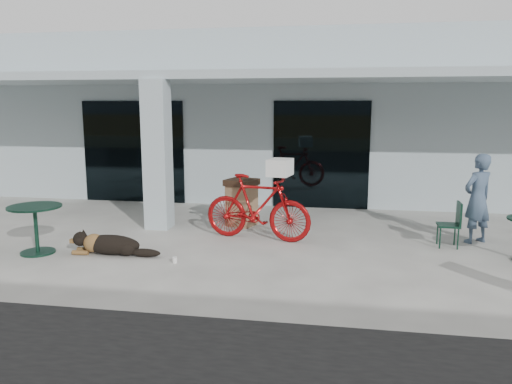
% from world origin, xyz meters
% --- Properties ---
extents(ground, '(80.00, 80.00, 0.00)m').
position_xyz_m(ground, '(0.00, 0.00, 0.00)').
color(ground, beige).
rests_on(ground, ground).
extents(building, '(22.00, 7.00, 4.50)m').
position_xyz_m(building, '(0.00, 8.50, 2.25)').
color(building, '#A5B4BA').
rests_on(building, ground).
extents(storefront_glass_left, '(2.80, 0.06, 2.70)m').
position_xyz_m(storefront_glass_left, '(-3.20, 4.98, 1.35)').
color(storefront_glass_left, black).
rests_on(storefront_glass_left, ground).
extents(storefront_glass_right, '(2.40, 0.06, 2.70)m').
position_xyz_m(storefront_glass_right, '(1.80, 4.98, 1.35)').
color(storefront_glass_right, black).
rests_on(storefront_glass_right, ground).
extents(column, '(0.50, 0.50, 3.12)m').
position_xyz_m(column, '(-1.50, 2.30, 1.56)').
color(column, '#A5B4BA').
rests_on(column, ground).
extents(overhang, '(22.00, 2.80, 0.18)m').
position_xyz_m(overhang, '(0.00, 3.60, 3.21)').
color(overhang, '#A5B4BA').
rests_on(overhang, column).
extents(bicycle, '(2.21, 0.97, 1.29)m').
position_xyz_m(bicycle, '(0.73, 1.71, 0.64)').
color(bicycle, '#9C0C0E').
rests_on(bicycle, ground).
extents(laundry_basket, '(0.48, 0.59, 0.32)m').
position_xyz_m(laundry_basket, '(1.18, 1.63, 1.44)').
color(laundry_basket, white).
rests_on(laundry_basket, bicycle).
extents(dog, '(1.25, 0.49, 0.41)m').
position_xyz_m(dog, '(-1.64, 0.27, 0.21)').
color(dog, black).
rests_on(dog, ground).
extents(cup_near_dog, '(0.10, 0.10, 0.10)m').
position_xyz_m(cup_near_dog, '(-0.39, 0.02, 0.05)').
color(cup_near_dog, white).
rests_on(cup_near_dog, ground).
extents(cafe_table_near, '(0.99, 0.99, 0.86)m').
position_xyz_m(cafe_table_near, '(-2.98, 0.14, 0.43)').
color(cafe_table_near, '#133727').
rests_on(cafe_table_near, ground).
extents(cafe_chair_far_b, '(0.43, 0.39, 0.85)m').
position_xyz_m(cafe_chair_far_b, '(4.30, 1.80, 0.43)').
color(cafe_chair_far_b, '#133727').
rests_on(cafe_chair_far_b, ground).
extents(person, '(0.75, 0.69, 1.71)m').
position_xyz_m(person, '(4.88, 2.20, 0.86)').
color(person, '#41556E').
rests_on(person, ground).
extents(trash_receptacle, '(0.76, 0.76, 1.02)m').
position_xyz_m(trash_receptacle, '(0.20, 2.80, 0.51)').
color(trash_receptacle, brown).
rests_on(trash_receptacle, ground).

